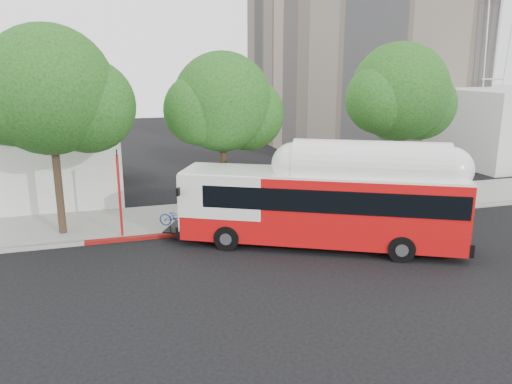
{
  "coord_description": "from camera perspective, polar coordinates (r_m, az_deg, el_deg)",
  "views": [
    {
      "loc": [
        -6.62,
        -18.78,
        7.93
      ],
      "look_at": [
        -0.13,
        3.0,
        2.11
      ],
      "focal_mm": 35.0,
      "sensor_mm": 36.0,
      "label": 1
    }
  ],
  "objects": [
    {
      "name": "transit_bus",
      "position": [
        22.2,
        7.57,
        -1.76
      ],
      "size": [
        12.72,
        7.97,
        3.88
      ],
      "rotation": [
        0.0,
        0.0,
        -0.47
      ],
      "color": "red",
      "rests_on": "ground"
    },
    {
      "name": "signal_pole",
      "position": [
        23.73,
        -15.33,
        -0.22
      ],
      "size": [
        0.12,
        0.4,
        4.22
      ],
      "color": "red",
      "rests_on": "ground"
    },
    {
      "name": "curb_strip",
      "position": [
        24.9,
        -0.31,
        -4.03
      ],
      "size": [
        60.0,
        0.3,
        0.15
      ],
      "primitive_type": "cube",
      "color": "gray",
      "rests_on": "ground"
    },
    {
      "name": "sidewalk",
      "position": [
        27.29,
        -1.84,
        -2.38
      ],
      "size": [
        60.0,
        5.0,
        0.15
      ],
      "primitive_type": "cube",
      "color": "gray",
      "rests_on": "ground"
    },
    {
      "name": "street_tree_mid",
      "position": [
        25.64,
        -2.99,
        9.81
      ],
      "size": [
        5.75,
        5.0,
        8.62
      ],
      "color": "#2D2116",
      "rests_on": "ground"
    },
    {
      "name": "street_tree_left",
      "position": [
        24.45,
        -21.41,
        10.28
      ],
      "size": [
        6.67,
        5.8,
        9.74
      ],
      "color": "#2D2116",
      "rests_on": "ground"
    },
    {
      "name": "ground",
      "position": [
        21.43,
        2.64,
        -7.37
      ],
      "size": [
        120.0,
        120.0,
        0.0
      ],
      "primitive_type": "plane",
      "color": "black",
      "rests_on": "ground"
    },
    {
      "name": "red_curb_segment",
      "position": [
        24.27,
        -7.15,
        -4.63
      ],
      "size": [
        10.0,
        0.32,
        0.16
      ],
      "primitive_type": "cube",
      "color": "maroon",
      "rests_on": "ground"
    },
    {
      "name": "street_tree_right",
      "position": [
        29.46,
        16.76,
        10.5
      ],
      "size": [
        6.21,
        5.4,
        9.18
      ],
      "color": "#2D2116",
      "rests_on": "ground"
    }
  ]
}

